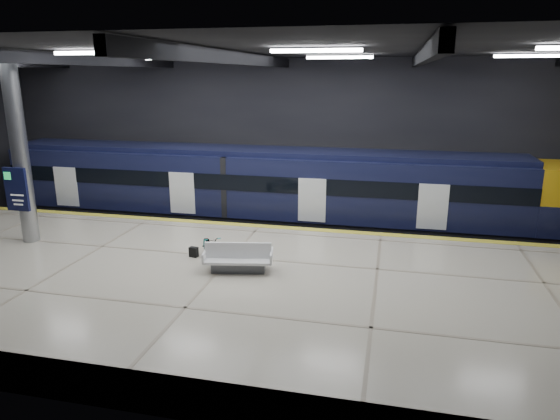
% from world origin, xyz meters
% --- Properties ---
extents(ground, '(30.00, 30.00, 0.00)m').
position_xyz_m(ground, '(0.00, 0.00, 0.00)').
color(ground, black).
rests_on(ground, ground).
extents(room_shell, '(30.10, 16.10, 8.05)m').
position_xyz_m(room_shell, '(-0.00, 0.00, 5.72)').
color(room_shell, black).
rests_on(room_shell, ground).
extents(platform, '(30.00, 11.00, 1.10)m').
position_xyz_m(platform, '(0.00, -2.50, 0.55)').
color(platform, '#B4AB98').
rests_on(platform, ground).
extents(safety_strip, '(30.00, 0.40, 0.01)m').
position_xyz_m(safety_strip, '(0.00, 2.75, 1.11)').
color(safety_strip, yellow).
rests_on(safety_strip, platform).
extents(rails, '(30.00, 1.52, 0.16)m').
position_xyz_m(rails, '(0.00, 5.50, 0.08)').
color(rails, gray).
rests_on(rails, ground).
extents(train, '(29.40, 2.84, 3.79)m').
position_xyz_m(train, '(0.78, 5.50, 2.06)').
color(train, black).
rests_on(train, ground).
extents(bench, '(2.33, 1.30, 0.97)m').
position_xyz_m(bench, '(0.64, -2.17, 1.44)').
color(bench, '#595B60').
rests_on(bench, platform).
extents(bicycle, '(1.39, 1.64, 0.85)m').
position_xyz_m(bicycle, '(-0.68, -1.27, 1.52)').
color(bicycle, '#99999E').
rests_on(bicycle, platform).
extents(pannier_bag, '(0.33, 0.23, 0.35)m').
position_xyz_m(pannier_bag, '(-1.28, -1.27, 1.28)').
color(pannier_bag, black).
rests_on(pannier_bag, platform).
extents(info_column, '(0.90, 0.78, 6.90)m').
position_xyz_m(info_column, '(-8.00, -1.03, 4.46)').
color(info_column, '#9EA0A5').
rests_on(info_column, platform).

